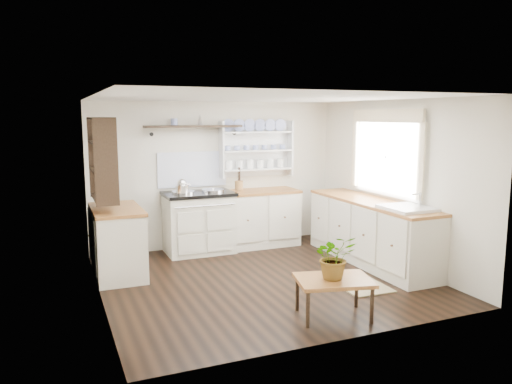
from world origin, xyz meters
The scene contains 19 objects.
floor centered at (0.00, 0.00, 0.00)m, with size 4.00×3.80×0.01m, color black.
wall_back centered at (0.00, 1.90, 1.15)m, with size 4.00×0.02×2.30m, color beige.
wall_right centered at (2.00, 0.00, 1.15)m, with size 0.02×3.80×2.30m, color beige.
wall_left centered at (-2.00, 0.00, 1.15)m, with size 0.02×3.80×2.30m, color beige.
ceiling centered at (0.00, 0.00, 2.30)m, with size 4.00×3.80×0.01m, color white.
window centered at (1.95, 0.15, 1.56)m, with size 0.08×1.55×1.22m.
aga_cooker centered at (-0.40, 1.57, 0.48)m, with size 1.05×0.73×0.96m.
back_cabinets centered at (0.60, 1.60, 0.46)m, with size 1.27×0.63×0.90m.
right_cabinets centered at (1.70, 0.10, 0.46)m, with size 0.62×2.43×0.90m.
belfast_sink centered at (1.70, -0.65, 0.80)m, with size 0.55×0.60×0.45m.
left_cabinets centered at (-1.70, 0.90, 0.46)m, with size 0.62×1.13×0.90m.
plate_rack centered at (0.65, 1.86, 1.56)m, with size 1.20×0.22×0.90m.
high_shelf centered at (-0.40, 1.78, 1.91)m, with size 1.50×0.29×0.16m.
left_shelving centered at (-1.84, 0.90, 1.55)m, with size 0.28×0.80×1.05m, color black.
kettle centered at (-0.68, 1.45, 1.04)m, with size 0.19×0.19×0.23m, color silver, non-canonical shape.
utensil_crock centered at (0.30, 1.68, 0.98)m, with size 0.13×0.13×0.15m, color olive.
center_table centered at (0.19, -1.39, 0.37)m, with size 0.87×0.71×0.42m.
potted_plant centered at (0.19, -1.39, 0.65)m, with size 0.42×0.36×0.47m, color #3F7233.
floor_rug centered at (1.01, -0.63, 0.01)m, with size 0.55×0.85×0.02m, color olive.
Camera 1 is at (-2.47, -5.66, 2.08)m, focal length 35.00 mm.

